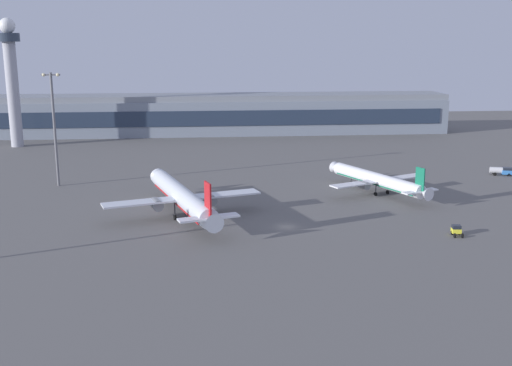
{
  "coord_description": "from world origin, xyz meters",
  "views": [
    {
      "loc": [
        -18.14,
        -122.65,
        38.06
      ],
      "look_at": [
        -4.18,
        24.2,
        4.0
      ],
      "focal_mm": 43.16,
      "sensor_mm": 36.0,
      "label": 1
    }
  ],
  "objects": [
    {
      "name": "ground_plane",
      "position": [
        0.0,
        0.0,
        0.0
      ],
      "size": [
        416.0,
        416.0,
        0.0
      ],
      "primitive_type": "plane",
      "color": "#605E5B"
    },
    {
      "name": "fuel_truck",
      "position": [
        69.71,
        44.72,
        1.37
      ],
      "size": [
        6.64,
        3.9,
        2.35
      ],
      "rotation": [
        0.0,
        0.0,
        4.41
      ],
      "color": "#3372BF",
      "rests_on": "ground"
    },
    {
      "name": "airplane_far_stand",
      "position": [
        27.22,
        26.59,
        3.56
      ],
      "size": [
        27.39,
        34.68,
        9.41
      ],
      "rotation": [
        0.0,
        0.0,
        0.42
      ],
      "color": "white",
      "rests_on": "ground"
    },
    {
      "name": "airplane_mid_apron",
      "position": [
        -21.85,
        10.06,
        4.41
      ],
      "size": [
        35.02,
        44.56,
        11.68
      ],
      "rotation": [
        0.0,
        0.0,
        0.29
      ],
      "color": "silver",
      "rests_on": "ground"
    },
    {
      "name": "control_tower",
      "position": [
        -84.94,
        110.0,
        26.44
      ],
      "size": [
        8.0,
        8.0,
        46.27
      ],
      "color": "#A8A8B2",
      "rests_on": "ground"
    },
    {
      "name": "apron_light_east",
      "position": [
        -55.93,
        43.22,
        16.99
      ],
      "size": [
        4.8,
        0.9,
        30.18
      ],
      "color": "slate",
      "rests_on": "ground"
    },
    {
      "name": "terminal_building",
      "position": [
        -8.54,
        136.38,
        8.09
      ],
      "size": [
        189.94,
        22.4,
        16.4
      ],
      "color": "gray",
      "rests_on": "ground"
    },
    {
      "name": "pushback_tug",
      "position": [
        33.16,
        -8.88,
        1.07
      ],
      "size": [
        2.2,
        3.29,
        2.05
      ],
      "rotation": [
        0.0,
        0.0,
        6.15
      ],
      "color": "yellow",
      "rests_on": "ground"
    }
  ]
}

